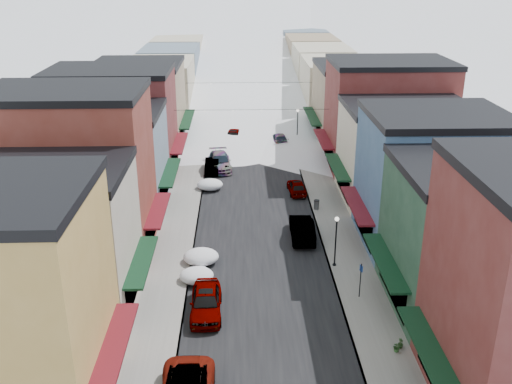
{
  "coord_description": "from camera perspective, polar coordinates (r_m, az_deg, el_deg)",
  "views": [
    {
      "loc": [
        -1.46,
        -19.17,
        20.38
      ],
      "look_at": [
        0.0,
        26.48,
        2.2
      ],
      "focal_mm": 40.0,
      "sensor_mm": 36.0,
      "label": 1
    }
  ],
  "objects": [
    {
      "name": "road",
      "position": [
        81.77,
        -0.76,
        7.27
      ],
      "size": [
        10.0,
        160.0,
        0.01
      ],
      "primitive_type": "cube",
      "color": "black",
      "rests_on": "ground"
    },
    {
      "name": "bldg_l_cream",
      "position": [
        37.21,
        -20.08,
        -4.54
      ],
      "size": [
        11.3,
        8.2,
        9.5
      ],
      "color": "beige",
      "rests_on": "ground"
    },
    {
      "name": "car_gray_suv",
      "position": [
        54.76,
        4.09,
        0.54
      ],
      "size": [
        1.77,
        3.96,
        1.32
      ],
      "primitive_type": "imported",
      "rotation": [
        0.0,
        0.0,
        3.2
      ],
      "color": "#9799A0",
      "rests_on": "ground"
    },
    {
      "name": "car_lane_white",
      "position": [
        95.24,
        -0.09,
        9.87
      ],
      "size": [
        3.63,
        6.44,
        1.7
      ],
      "primitive_type": "imported",
      "rotation": [
        0.0,
        0.0,
        3.28
      ],
      "color": "white",
      "rests_on": "ground"
    },
    {
      "name": "bldg_l_brick_far",
      "position": [
        60.43,
        -14.03,
        6.8
      ],
      "size": [
        13.3,
        9.2,
        11.0
      ],
      "color": "maroon",
      "rests_on": "ground"
    },
    {
      "name": "streetlamp_near",
      "position": [
        40.98,
        8.01,
        -4.29
      ],
      "size": [
        0.32,
        0.32,
        3.83
      ],
      "color": "black",
      "rests_on": "sidewalk_right"
    },
    {
      "name": "curb_right",
      "position": [
        81.99,
        2.8,
        7.34
      ],
      "size": [
        0.1,
        160.0,
        0.15
      ],
      "primitive_type": "cube",
      "color": "slate",
      "rests_on": "ground"
    },
    {
      "name": "bldg_r_tan",
      "position": [
        71.46,
        10.17,
        8.73
      ],
      "size": [
        11.3,
        11.2,
        9.5
      ],
      "color": "#8C775B",
      "rests_on": "ground"
    },
    {
      "name": "overhead_cables",
      "position": [
        68.18,
        -0.57,
        9.7
      ],
      "size": [
        16.4,
        15.04,
        0.04
      ],
      "color": "black",
      "rests_on": "ground"
    },
    {
      "name": "car_silver_wagon",
      "position": [
        61.34,
        -3.65,
        3.06
      ],
      "size": [
        2.87,
        5.84,
        1.63
      ],
      "primitive_type": "imported",
      "rotation": [
        0.0,
        0.0,
        0.11
      ],
      "color": "gray",
      "rests_on": "ground"
    },
    {
      "name": "sidewalk_left",
      "position": [
        81.9,
        -5.41,
        7.25
      ],
      "size": [
        3.2,
        160.0,
        0.15
      ],
      "primitive_type": "cube",
      "color": "gray",
      "rests_on": "ground"
    },
    {
      "name": "bldg_r_brick_far",
      "position": [
        61.99,
        12.96,
        7.5
      ],
      "size": [
        13.3,
        9.2,
        11.5
      ],
      "color": "maroon",
      "rests_on": "ground"
    },
    {
      "name": "bldg_r_green",
      "position": [
        37.82,
        21.21,
        -4.28
      ],
      "size": [
        11.3,
        9.2,
        9.5
      ],
      "color": "#214530",
      "rests_on": "ground"
    },
    {
      "name": "planter_near",
      "position": [
        34.11,
        13.92,
        -14.85
      ],
      "size": [
        0.53,
        0.46,
        0.55
      ],
      "primitive_type": "imported",
      "rotation": [
        0.0,
        0.0,
        -0.07
      ],
      "color": "#2D5A28",
      "rests_on": "sidewalk_right"
    },
    {
      "name": "streetlamp_far",
      "position": [
        69.5,
        4.17,
        7.02
      ],
      "size": [
        0.35,
        0.35,
        4.25
      ],
      "color": "black",
      "rests_on": "sidewalk_right"
    },
    {
      "name": "car_silver_sedan",
      "position": [
        36.43,
        -5.02,
        -10.87
      ],
      "size": [
        2.03,
        4.87,
        1.65
      ],
      "primitive_type": "imported",
      "rotation": [
        0.0,
        0.0,
        0.02
      ],
      "color": "gray",
      "rests_on": "ground"
    },
    {
      "name": "distant_blocks",
      "position": [
        103.49,
        -1.02,
        12.59
      ],
      "size": [
        34.0,
        55.0,
        8.0
      ],
      "color": "gray",
      "rests_on": "ground"
    },
    {
      "name": "trash_can",
      "position": [
        51.02,
        6.07,
        -1.26
      ],
      "size": [
        0.5,
        0.5,
        0.86
      ],
      "color": "#545659",
      "rests_on": "sidewalk_right"
    },
    {
      "name": "snow_pile_near",
      "position": [
        40.0,
        -5.92,
        -8.27
      ],
      "size": [
        2.36,
        2.65,
        1.0
      ],
      "color": "white",
      "rests_on": "ground"
    },
    {
      "name": "car_lane_silver",
      "position": [
        70.53,
        -2.29,
        5.58
      ],
      "size": [
        2.55,
        5.0,
        1.63
      ],
      "primitive_type": "imported",
      "rotation": [
        0.0,
        0.0,
        -0.13
      ],
      "color": "gray",
      "rests_on": "ground"
    },
    {
      "name": "bldg_r_blue",
      "position": [
        45.36,
        17.14,
        1.22
      ],
      "size": [
        11.3,
        9.2,
        10.5
      ],
      "color": "#3B5D85",
      "rests_on": "ground"
    },
    {
      "name": "parking_sign",
      "position": [
        37.92,
        10.41,
        -8.43
      ],
      "size": [
        0.15,
        0.31,
        2.44
      ],
      "color": "black",
      "rests_on": "sidewalk_right"
    },
    {
      "name": "snow_pile_mid",
      "position": [
        42.28,
        -5.48,
        -6.42
      ],
      "size": [
        2.6,
        2.8,
        1.1
      ],
      "color": "white",
      "rests_on": "ground"
    },
    {
      "name": "planter_far",
      "position": [
        34.45,
        14.26,
        -14.45
      ],
      "size": [
        0.45,
        0.45,
        0.57
      ],
      "primitive_type": "imported",
      "rotation": [
        0.0,
        0.0,
        0.85
      ],
      "color": "#2A4E23",
      "rests_on": "sidewalk_right"
    },
    {
      "name": "sidewalk_right",
      "position": [
        82.13,
        3.89,
        7.34
      ],
      "size": [
        3.2,
        160.0,
        0.15
      ],
      "primitive_type": "cube",
      "color": "gray",
      "rests_on": "ground"
    },
    {
      "name": "car_dark_hatch",
      "position": [
        60.48,
        -4.43,
        2.63
      ],
      "size": [
        1.48,
        4.15,
        1.36
      ],
      "primitive_type": "imported",
      "rotation": [
        0.0,
        0.0,
        0.01
      ],
      "color": "black",
      "rests_on": "ground"
    },
    {
      "name": "car_green_sedan",
      "position": [
        45.77,
        4.63,
        -3.65
      ],
      "size": [
        1.87,
        5.13,
        1.68
      ],
      "primitive_type": "imported",
      "rotation": [
        0.0,
        0.0,
        3.12
      ],
      "color": "black",
      "rests_on": "ground"
    },
    {
      "name": "bldg_r_cream",
      "position": [
        53.85,
        14.63,
        3.84
      ],
      "size": [
        12.3,
        9.2,
        9.0
      ],
      "color": "beige",
      "rests_on": "ground"
    },
    {
      "name": "curb_left",
      "position": [
        81.81,
        -4.32,
        7.27
      ],
      "size": [
        0.1,
        160.0,
        0.15
      ],
      "primitive_type": "cube",
      "color": "slate",
      "rests_on": "ground"
    },
    {
      "name": "car_black_sedan",
      "position": [
        69.99,
        2.32,
        5.33
      ],
      "size": [
        2.31,
        4.82,
        1.36
      ],
      "primitive_type": "imported",
      "rotation": [
        0.0,
        0.0,
        3.23
      ],
      "color": "black",
      "rests_on": "ground"
    },
    {
      "name": "bldg_l_grayblue",
      "position": [
        52.06,
        -14.78,
        3.21
      ],
      "size": [
        11.3,
        9.2,
        9.0
      ],
      "color": "gray",
      "rests_on": "ground"
    },
    {
      "name": "bldg_l_brick_near",
      "position": [
        43.85,
        -17.93,
        1.82
      ],
      "size": [
        12.3,
        8.2,
        12.5
      ],
      "color": "maroon",
      "rests_on": "ground"
    },
    {
      "name": "snow_pile_far",
      "position": [
        55.79,
        -4.61,
        0.76
      ],
      "size": [
        2.51,
        2.75,
        1.06
      ],
      "color": "white",
      "rests_on": "ground"
    },
    {
      "name": "bldg_l_tan",
      "position": [
        69.9,
        -11.58,
        8.56
      ],
      "size": [
        11.3,
        11.2,
        10.0
      ],
      "color": "#978163",
      "rests_on": "ground"
    }
  ]
}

